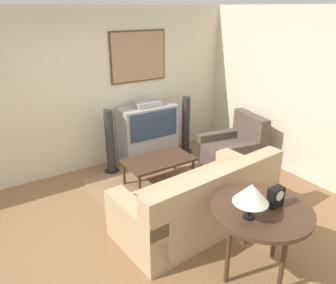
% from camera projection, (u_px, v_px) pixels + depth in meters
% --- Properties ---
extents(ground_plane, '(12.00, 12.00, 0.00)m').
position_uv_depth(ground_plane, '(164.00, 222.00, 4.38)').
color(ground_plane, '#8E6642').
extents(wall_back, '(12.00, 0.10, 2.70)m').
position_uv_depth(wall_back, '(97.00, 90.00, 5.52)').
color(wall_back, beige).
rests_on(wall_back, ground_plane).
extents(wall_right, '(0.06, 12.00, 2.70)m').
position_uv_depth(wall_right, '(304.00, 96.00, 5.18)').
color(wall_right, beige).
rests_on(wall_right, ground_plane).
extents(area_rug, '(2.06, 1.68, 0.01)m').
position_uv_depth(area_rug, '(160.00, 185.00, 5.28)').
color(area_rug, '#99704C').
rests_on(area_rug, ground_plane).
extents(tv, '(1.04, 0.48, 1.12)m').
position_uv_depth(tv, '(148.00, 133.00, 5.98)').
color(tv, '#9E9EA3').
rests_on(tv, ground_plane).
extents(couch, '(2.20, 1.14, 0.92)m').
position_uv_depth(couch, '(199.00, 203.00, 4.23)').
color(couch, tan).
rests_on(couch, ground_plane).
extents(armchair, '(1.08, 0.98, 0.92)m').
position_uv_depth(armchair, '(233.00, 150.00, 5.86)').
color(armchair, brown).
rests_on(armchair, ground_plane).
extents(coffee_table, '(1.07, 0.63, 0.44)m').
position_uv_depth(coffee_table, '(159.00, 161.00, 5.18)').
color(coffee_table, '#472D1E').
rests_on(coffee_table, ground_plane).
extents(console_table, '(1.02, 1.02, 0.81)m').
position_uv_depth(console_table, '(261.00, 214.00, 3.29)').
color(console_table, '#472D1E').
rests_on(console_table, ground_plane).
extents(table_lamp, '(0.34, 0.34, 0.36)m').
position_uv_depth(table_lamp, '(251.00, 194.00, 3.01)').
color(table_lamp, black).
rests_on(table_lamp, console_table).
extents(mantel_clock, '(0.16, 0.10, 0.21)m').
position_uv_depth(mantel_clock, '(276.00, 197.00, 3.25)').
color(mantel_clock, black).
rests_on(mantel_clock, console_table).
extents(speaker_tower_left, '(0.26, 0.26, 1.11)m').
position_uv_depth(speaker_tower_left, '(110.00, 143.00, 5.52)').
color(speaker_tower_left, black).
rests_on(speaker_tower_left, ground_plane).
extents(speaker_tower_right, '(0.26, 0.26, 1.11)m').
position_uv_depth(speaker_tower_right, '(186.00, 126.00, 6.30)').
color(speaker_tower_right, black).
rests_on(speaker_tower_right, ground_plane).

